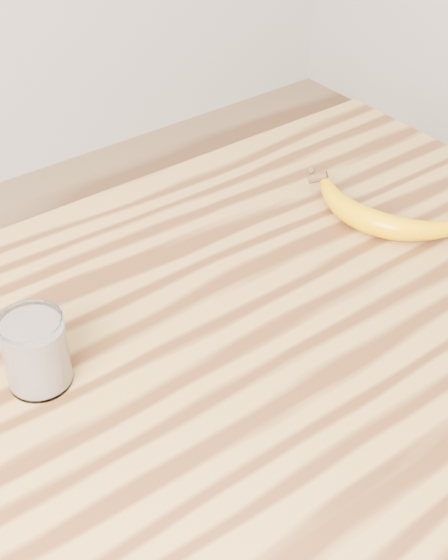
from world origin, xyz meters
TOP-DOWN VIEW (x-y plane):
  - table at (0.00, 0.00)m, footprint 1.20×0.80m
  - smoothie_glass at (-0.20, 0.09)m, footprint 0.07×0.07m
  - banana at (0.31, 0.07)m, footprint 0.20×0.33m

SIDE VIEW (x-z plane):
  - table at x=0.00m, z-range 0.32..1.22m
  - banana at x=0.31m, z-range 0.90..0.94m
  - smoothie_glass at x=-0.20m, z-range 0.90..0.99m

